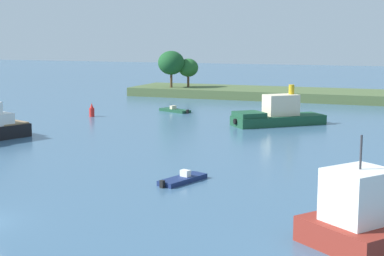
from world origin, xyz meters
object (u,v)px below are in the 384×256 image
Objects in this scene: tugboat at (277,115)px; fishing_skiff at (182,179)px; channel_buoy_red at (92,111)px; small_motorboat at (175,110)px.

fishing_skiff is at bearing -90.73° from tugboat.
tugboat is 25.62m from channel_buoy_red.
small_motorboat is at bearing 45.78° from channel_buoy_red.
fishing_skiff is 41.84m from small_motorboat.
small_motorboat reaches higher than fishing_skiff.
small_motorboat is (-16.46, 38.47, 0.00)m from fishing_skiff.
tugboat is at bearing -23.69° from small_motorboat.
channel_buoy_red is at bearing -176.52° from tugboat.
fishing_skiff is at bearing -49.54° from channel_buoy_red.
tugboat is 2.11× the size of small_motorboat.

